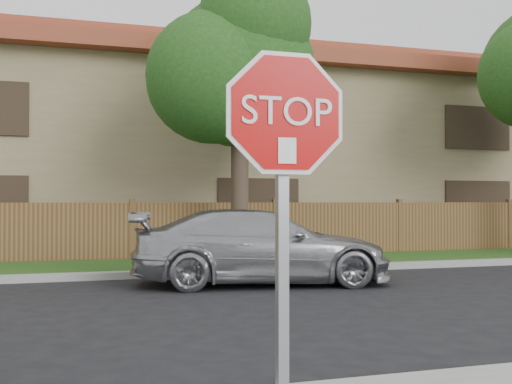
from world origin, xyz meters
name	(u,v)px	position (x,y,z in m)	size (l,w,h in m)	color
far_curb	(146,274)	(0.00, 8.15, 0.07)	(70.00, 0.30, 0.15)	gray
grass_strip	(138,267)	(0.00, 9.80, 0.06)	(70.00, 3.00, 0.12)	#1E4714
fence	(132,233)	(0.00, 11.40, 0.80)	(70.00, 0.12, 1.60)	#55341E
apartment_building	(118,148)	(0.00, 17.00, 3.53)	(35.20, 9.20, 7.20)	#877954
tree_mid	(242,72)	(2.52, 9.57, 4.87)	(4.80, 3.90, 7.35)	#382B21
stop_sign	(285,168)	(-0.26, -1.48, 1.83)	(1.01, 0.13, 2.55)	gray
sedan_right	(262,247)	(2.09, 6.53, 0.74)	(2.07, 5.10, 1.48)	#9FA1A6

